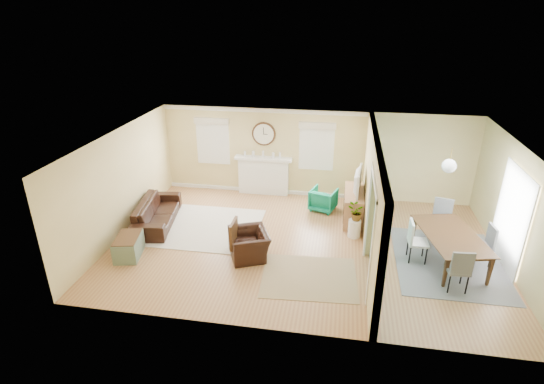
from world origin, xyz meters
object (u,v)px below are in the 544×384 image
(eames_chair, at_px, (249,244))
(sofa, at_px, (157,212))
(green_chair, at_px, (323,199))
(dining_table, at_px, (450,248))
(credenza, at_px, (353,206))

(eames_chair, bearing_deg, sofa, -136.82)
(green_chair, bearing_deg, dining_table, 159.71)
(dining_table, bearing_deg, credenza, 37.63)
(eames_chair, height_order, dining_table, dining_table)
(credenza, distance_m, dining_table, 2.75)
(sofa, xyz_separation_m, eames_chair, (2.72, -1.16, -0.01))
(credenza, bearing_deg, sofa, -167.62)
(credenza, bearing_deg, green_chair, 150.64)
(eames_chair, distance_m, credenza, 3.25)
(sofa, distance_m, eames_chair, 2.96)
(dining_table, bearing_deg, sofa, 72.35)
(sofa, distance_m, credenza, 5.18)
(sofa, relative_size, green_chair, 3.18)
(green_chair, relative_size, credenza, 0.47)
(sofa, bearing_deg, green_chair, -79.35)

